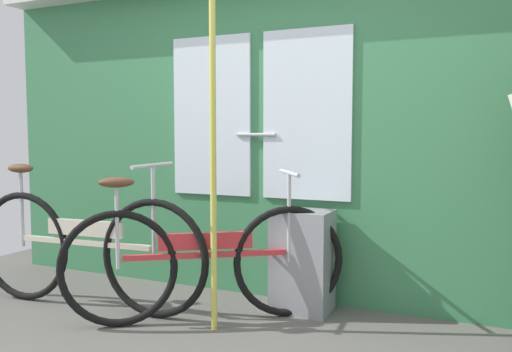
{
  "coord_description": "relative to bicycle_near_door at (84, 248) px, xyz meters",
  "views": [
    {
      "loc": [
        1.26,
        -1.93,
        1.11
      ],
      "look_at": [
        0.03,
        0.8,
        0.87
      ],
      "focal_mm": 37.18,
      "sensor_mm": 36.0,
      "label": 1
    }
  ],
  "objects": [
    {
      "name": "train_door_wall",
      "position": [
        1.09,
        0.73,
        0.75
      ],
      "size": [
        4.63,
        0.28,
        2.17
      ],
      "color": "#387A4C",
      "rests_on": "ground_plane"
    },
    {
      "name": "bicycle_near_door",
      "position": [
        0.0,
        0.0,
        0.0
      ],
      "size": [
        1.74,
        0.44,
        0.94
      ],
      "rotation": [
        0.0,
        0.0,
        0.07
      ],
      "color": "black",
      "rests_on": "ground_plane"
    },
    {
      "name": "bicycle_leaning_behind",
      "position": [
        0.82,
        0.1,
        -0.02
      ],
      "size": [
        1.42,
        0.99,
        0.89
      ],
      "rotation": [
        0.0,
        0.0,
        0.6
      ],
      "color": "black",
      "rests_on": "ground_plane"
    },
    {
      "name": "trash_bin_by_wall",
      "position": [
        1.29,
        0.52,
        -0.07
      ],
      "size": [
        0.36,
        0.28,
        0.64
      ],
      "primitive_type": "cube",
      "color": "gray",
      "rests_on": "ground_plane"
    },
    {
      "name": "handrail_pole",
      "position": [
        0.93,
        0.02,
        0.68
      ],
      "size": [
        0.04,
        0.04,
        2.13
      ],
      "primitive_type": "cylinder",
      "color": "#C6C14C",
      "rests_on": "ground_plane"
    }
  ]
}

